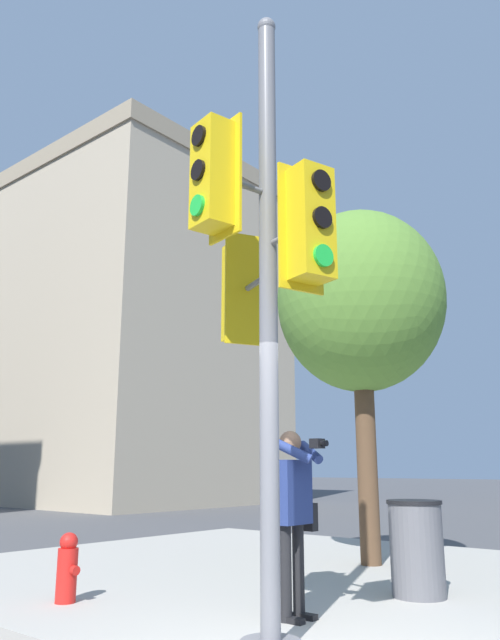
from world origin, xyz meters
TOP-DOWN VIEW (x-y plane):
  - sidewalk_corner at (3.50, 3.50)m, footprint 8.00×8.00m
  - traffic_signal_pole at (0.20, 0.67)m, footprint 1.18×1.41m
  - person_photographer at (1.34, 1.19)m, footprint 0.58×0.54m
  - street_tree at (4.69, 2.28)m, footprint 2.58×2.58m
  - fire_hydrant at (0.44, 3.42)m, footprint 0.21×0.27m
  - trash_bin at (3.01, 0.77)m, footprint 0.60×0.60m
  - building_right at (14.85, 19.86)m, footprint 10.47×10.83m

SIDE VIEW (x-z plane):
  - sidewalk_corner at x=3.50m, z-range 0.00..0.18m
  - fire_hydrant at x=0.44m, z-range 0.17..0.85m
  - trash_bin at x=3.01m, z-range 0.18..1.17m
  - person_photographer at x=1.34m, z-range 0.34..2.03m
  - traffic_signal_pole at x=0.20m, z-range 0.38..5.75m
  - street_tree at x=4.69m, z-range 1.37..6.67m
  - building_right at x=14.85m, z-range 0.01..15.13m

